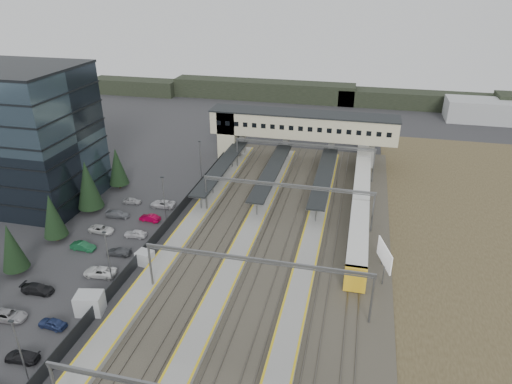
% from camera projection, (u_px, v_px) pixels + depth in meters
% --- Properties ---
extents(ground, '(220.00, 220.00, 0.00)m').
position_uv_depth(ground, '(189.00, 258.00, 67.28)').
color(ground, '#2B2B2D').
rests_on(ground, ground).
extents(office_building, '(24.30, 18.30, 24.30)m').
position_uv_depth(office_building, '(16.00, 136.00, 80.03)').
color(office_building, '#384B59').
rests_on(office_building, ground).
extents(conifer_row, '(4.42, 49.82, 9.50)m').
position_uv_depth(conifer_row, '(35.00, 226.00, 66.39)').
color(conifer_row, black).
rests_on(conifer_row, ground).
extents(car_park, '(10.58, 44.84, 1.27)m').
position_uv_depth(car_park, '(82.00, 269.00, 63.89)').
color(car_park, silver).
rests_on(car_park, ground).
extents(lampposts, '(0.50, 53.25, 8.07)m').
position_uv_depth(lampposts, '(140.00, 223.00, 68.17)').
color(lampposts, slate).
rests_on(lampposts, ground).
extents(fence, '(0.08, 90.00, 2.00)m').
position_uv_depth(fence, '(162.00, 231.00, 72.59)').
color(fence, '#26282B').
rests_on(fence, ground).
extents(relay_cabin_near, '(3.64, 2.97, 2.69)m').
position_uv_depth(relay_cabin_near, '(90.00, 303.00, 56.09)').
color(relay_cabin_near, '#A3A7A9').
rests_on(relay_cabin_near, ground).
extents(relay_cabin_far, '(2.52, 2.22, 2.06)m').
position_uv_depth(relay_cabin_far, '(145.00, 258.00, 65.62)').
color(relay_cabin_far, '#A3A7A9').
rests_on(relay_cabin_far, ground).
extents(rail_corridor, '(34.00, 90.00, 0.92)m').
position_uv_depth(rail_corridor, '(258.00, 247.00, 69.60)').
color(rail_corridor, '#3C3930').
rests_on(rail_corridor, ground).
extents(canopies, '(23.10, 30.00, 3.28)m').
position_uv_depth(canopies, '(272.00, 169.00, 87.80)').
color(canopies, black).
rests_on(canopies, ground).
extents(footbridge, '(40.40, 6.40, 11.20)m').
position_uv_depth(footbridge, '(290.00, 127.00, 99.07)').
color(footbridge, beige).
rests_on(footbridge, ground).
extents(gantries, '(28.40, 62.28, 7.17)m').
position_uv_depth(gantries, '(273.00, 223.00, 64.82)').
color(gantries, slate).
rests_on(gantries, ground).
extents(train, '(2.90, 60.63, 3.65)m').
position_uv_depth(train, '(362.00, 186.00, 85.35)').
color(train, silver).
rests_on(train, ground).
extents(billboard, '(1.78, 5.46, 4.75)m').
position_uv_depth(billboard, '(384.00, 256.00, 62.22)').
color(billboard, slate).
rests_on(billboard, ground).
extents(scrub_east, '(34.00, 120.00, 0.06)m').
position_uv_depth(scrub_east, '(512.00, 281.00, 62.27)').
color(scrub_east, '#443A23').
rests_on(scrub_east, ground).
extents(treeline_far, '(170.00, 19.00, 7.00)m').
position_uv_depth(treeline_far, '(367.00, 98.00, 141.96)').
color(treeline_far, black).
rests_on(treeline_far, ground).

